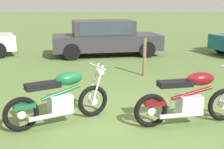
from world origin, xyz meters
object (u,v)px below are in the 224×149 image
object	(u,v)px
motorcycle_green	(60,98)
car_charcoal	(105,36)
fence_post_wooden	(144,57)
motorcycle_maroon	(190,98)

from	to	relation	value
motorcycle_green	car_charcoal	size ratio (longest dim) A/B	0.39
car_charcoal	fence_post_wooden	world-z (taller)	car_charcoal
motorcycle_maroon	car_charcoal	distance (m)	7.25
motorcycle_green	motorcycle_maroon	distance (m)	2.33
car_charcoal	motorcycle_maroon	bearing A→B (deg)	-87.52
motorcycle_maroon	car_charcoal	size ratio (longest dim) A/B	0.44
motorcycle_maroon	car_charcoal	xyz separation A→B (m)	(-1.43, 7.10, 0.31)
motorcycle_green	fence_post_wooden	size ratio (longest dim) A/B	1.57
car_charcoal	fence_post_wooden	bearing A→B (deg)	-81.08
motorcycle_green	fence_post_wooden	xyz separation A→B (m)	(2.02, 3.48, 0.09)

